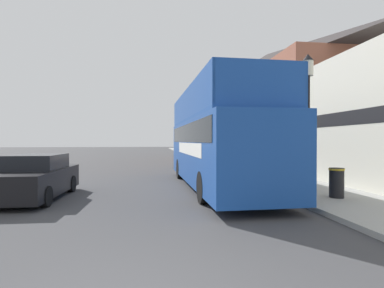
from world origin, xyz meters
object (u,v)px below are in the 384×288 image
at_px(parked_car_far_side, 36,178).
at_px(lamp_post_second, 231,120).
at_px(parked_car_ahead_of_bus, 198,159).
at_px(litter_bin, 337,182).
at_px(tour_bus, 216,144).
at_px(lamp_post_third, 201,128).
at_px(lamp_post_nearest, 308,98).

xyz_separation_m(parked_car_far_side, lamp_post_second, (8.80, 7.85, 2.55)).
height_order(parked_car_ahead_of_bus, litter_bin, parked_car_ahead_of_bus).
bearing_deg(parked_car_far_side, lamp_post_second, -137.00).
relative_size(tour_bus, litter_bin, 11.19).
bearing_deg(litter_bin, lamp_post_third, 93.07).
xyz_separation_m(parked_car_far_side, lamp_post_third, (8.54, 17.66, 2.51)).
bearing_deg(litter_bin, lamp_post_nearest, -172.56).
bearing_deg(lamp_post_second, tour_bus, -110.68).
xyz_separation_m(tour_bus, lamp_post_nearest, (2.06, -3.62, 1.44)).
bearing_deg(lamp_post_second, lamp_post_third, 91.53).
distance_m(tour_bus, lamp_post_second, 6.78).
xyz_separation_m(parked_car_ahead_of_bus, parked_car_far_side, (-7.06, -10.35, 0.05)).
bearing_deg(parked_car_ahead_of_bus, lamp_post_nearest, -86.39).
height_order(tour_bus, lamp_post_third, lamp_post_third).
height_order(parked_car_ahead_of_bus, lamp_post_nearest, lamp_post_nearest).
height_order(lamp_post_second, litter_bin, lamp_post_second).
relative_size(tour_bus, lamp_post_second, 2.33).
bearing_deg(parked_car_far_side, tour_bus, -164.30).
bearing_deg(tour_bus, parked_car_ahead_of_bus, 84.93).
distance_m(parked_car_far_side, litter_bin, 9.75).
bearing_deg(litter_bin, lamp_post_second, 94.62).
distance_m(lamp_post_second, litter_bin, 10.05).
height_order(parked_car_far_side, lamp_post_nearest, lamp_post_nearest).
bearing_deg(lamp_post_third, litter_bin, -86.93).
distance_m(tour_bus, lamp_post_third, 16.19).
xyz_separation_m(lamp_post_third, litter_bin, (1.04, -19.48, -2.56)).
distance_m(lamp_post_nearest, lamp_post_second, 9.81).
relative_size(tour_bus, lamp_post_nearest, 2.35).
height_order(parked_car_far_side, lamp_post_second, lamp_post_second).
xyz_separation_m(parked_car_far_side, litter_bin, (9.58, -1.82, -0.05)).
relative_size(parked_car_ahead_of_bus, lamp_post_nearest, 0.90).
xyz_separation_m(tour_bus, litter_bin, (3.12, -3.48, -1.14)).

